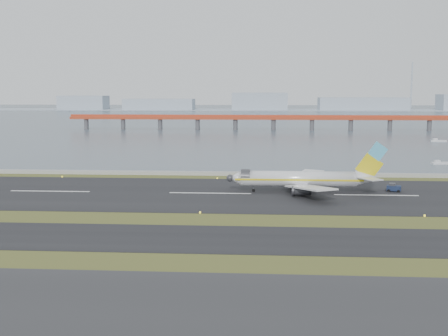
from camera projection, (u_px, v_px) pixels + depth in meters
The scene contains 11 objects.
ground at pixel (196, 222), 107.25m from camera, with size 1000.00×1000.00×0.00m, color #3A4C1B.
taxiway_strip at pixel (188, 238), 95.38m from camera, with size 1000.00×18.00×0.10m, color black.
runway_strip at pixel (210, 193), 136.89m from camera, with size 1000.00×45.00×0.10m, color black.
seawall at pixel (219, 173), 166.48m from camera, with size 1000.00×2.50×1.00m, color gray.
bay_water at pixel (249, 115), 561.88m from camera, with size 1400.00×800.00×1.30m, color #41525E.
red_pier at pixel (274, 119), 352.02m from camera, with size 260.00×5.00×10.20m.
far_shoreline at pixel (262, 105), 718.28m from camera, with size 1400.00×80.00×60.50m.
airliner at pixel (305, 179), 137.32m from camera, with size 38.52×32.89×12.80m.
pushback_tug at pixel (394, 188), 139.01m from camera, with size 3.80×2.81×2.17m.
workboat_near at pixel (440, 163), 190.53m from camera, with size 6.55×3.10×1.53m.
workboat_far at pixel (438, 141), 273.63m from camera, with size 7.37×2.53×1.77m.
Camera 1 is at (12.34, -104.22, 25.01)m, focal length 45.00 mm.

